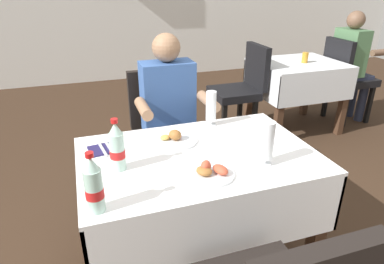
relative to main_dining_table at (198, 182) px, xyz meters
The scene contains 15 objects.
main_dining_table is the anchor object (origin of this frame).
chair_far_diner_seat 0.79m from the main_dining_table, 90.00° to the left, with size 0.44×0.50×0.97m.
seated_diner_far 0.70m from the main_dining_table, 87.04° to the left, with size 0.50×0.46×1.26m.
plate_near_camera 0.29m from the main_dining_table, 95.13° to the right, with size 0.23×0.23×0.07m.
plate_far_diner 0.27m from the main_dining_table, 113.14° to the left, with size 0.24×0.24×0.07m.
beer_glass_left 0.44m from the main_dining_table, 36.78° to the right, with size 0.07×0.07×0.22m.
beer_glass_middle 0.47m from the main_dining_table, 58.83° to the left, with size 0.07×0.07×0.22m.
cola_bottle_primary 0.50m from the main_dining_table, behind, with size 0.07×0.07×0.26m.
cola_bottle_secondary 0.68m from the main_dining_table, 149.49° to the right, with size 0.07×0.07×0.26m.
napkin_cutlery_set 0.52m from the main_dining_table, 155.79° to the left, with size 0.19×0.20×0.01m.
background_dining_table 2.34m from the main_dining_table, 43.02° to the left, with size 0.90×0.76×0.76m.
background_chair_left 1.91m from the main_dining_table, 56.67° to the left, with size 0.50×0.44×0.97m.
background_chair_right 2.85m from the main_dining_table, 33.94° to the left, with size 0.50×0.44×0.97m.
background_patron 2.90m from the main_dining_table, 33.40° to the left, with size 0.46×0.50×1.26m.
background_table_tumbler 2.35m from the main_dining_table, 41.68° to the left, with size 0.06×0.06×0.11m, color #C68928.
Camera 1 is at (-0.61, -1.41, 1.59)m, focal length 31.84 mm.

